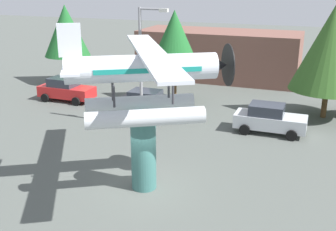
% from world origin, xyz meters
% --- Properties ---
extents(ground_plane, '(140.00, 140.00, 0.00)m').
position_xyz_m(ground_plane, '(0.00, 0.00, 0.00)').
color(ground_plane, '#515651').
extents(display_pedestal, '(1.10, 1.10, 3.26)m').
position_xyz_m(display_pedestal, '(0.00, 0.00, 1.63)').
color(display_pedestal, '#386B66').
rests_on(display_pedestal, ground).
extents(floatplane_monument, '(7.03, 9.49, 4.00)m').
position_xyz_m(floatplane_monument, '(0.11, 0.07, 4.93)').
color(floatplane_monument, silver).
rests_on(floatplane_monument, display_pedestal).
extents(car_near_red, '(4.20, 2.02, 1.76)m').
position_xyz_m(car_near_red, '(-11.13, 10.55, 0.88)').
color(car_near_red, red).
rests_on(car_near_red, ground).
extents(car_mid_black, '(4.20, 2.02, 1.76)m').
position_xyz_m(car_mid_black, '(-3.84, 9.33, 0.88)').
color(car_mid_black, black).
rests_on(car_mid_black, ground).
extents(car_far_silver, '(4.20, 2.02, 1.76)m').
position_xyz_m(car_far_silver, '(4.22, 9.00, 0.88)').
color(car_far_silver, silver).
rests_on(car_far_silver, ground).
extents(streetlight_primary, '(1.84, 0.28, 7.31)m').
position_xyz_m(streetlight_primary, '(-3.18, 7.30, 4.28)').
color(streetlight_primary, gray).
rests_on(streetlight_primary, ground).
extents(storefront_building, '(14.39, 5.59, 4.34)m').
position_xyz_m(storefront_building, '(-2.23, 22.00, 2.17)').
color(storefront_building, brown).
rests_on(storefront_building, ground).
extents(tree_west, '(3.89, 3.89, 6.78)m').
position_xyz_m(tree_west, '(-14.01, 15.36, 4.60)').
color(tree_west, brown).
rests_on(tree_west, ground).
extents(tree_east, '(3.82, 3.82, 6.76)m').
position_xyz_m(tree_east, '(-3.38, 13.21, 4.62)').
color(tree_east, brown).
rests_on(tree_east, ground).
extents(tree_center_back, '(4.95, 4.95, 7.41)m').
position_xyz_m(tree_center_back, '(7.24, 13.28, 4.66)').
color(tree_center_back, brown).
rests_on(tree_center_back, ground).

